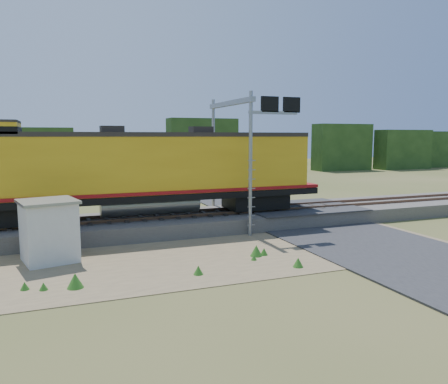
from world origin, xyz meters
name	(u,v)px	position (x,y,z in m)	size (l,w,h in m)	color
ground	(229,256)	(0.00, 0.00, 0.00)	(140.00, 140.00, 0.00)	#475123
ballast	(190,222)	(0.00, 6.00, 0.40)	(70.00, 5.00, 0.80)	slate
rails	(190,213)	(0.00, 6.00, 0.88)	(70.00, 1.54, 0.16)	brown
dirt_shoulder	(182,257)	(-2.00, 0.50, 0.01)	(26.00, 8.00, 0.03)	#8C7754
road	(352,237)	(7.00, 0.74, 0.09)	(7.00, 66.00, 0.86)	#38383A
tree_line_north	(115,153)	(0.00, 38.00, 3.07)	(130.00, 3.00, 6.50)	#1F3B15
weed_clumps	(149,264)	(-3.50, 0.10, 0.00)	(15.00, 6.20, 0.56)	#2F6C1F
locomotive	(145,170)	(-2.46, 6.00, 3.40)	(19.16, 2.92, 4.94)	black
shed	(49,231)	(-7.25, 1.91, 1.31)	(2.61, 2.61, 2.58)	silver
signal_gantry	(241,129)	(2.82, 5.32, 5.54)	(2.94, 6.20, 7.42)	gray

